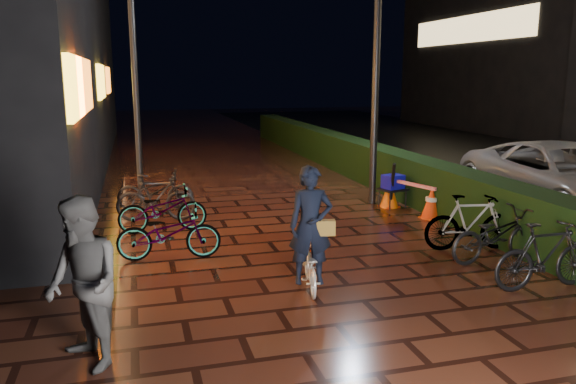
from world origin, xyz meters
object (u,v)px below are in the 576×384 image
object	(u,v)px
bystander_person	(83,284)
van	(566,178)
cyclist	(310,244)
cart_assembly	(393,184)
traffic_barrier	(410,197)

from	to	relation	value
bystander_person	van	world-z (taller)	bystander_person
cyclist	cart_assembly	xyz separation A→B (m)	(3.10, 3.98, -0.09)
bystander_person	van	bearing A→B (deg)	86.65
van	cart_assembly	size ratio (longest dim) A/B	5.01
van	traffic_barrier	xyz separation A→B (m)	(-3.07, 0.84, -0.40)
bystander_person	cyclist	xyz separation A→B (m)	(2.68, 1.35, -0.23)
cart_assembly	bystander_person	bearing A→B (deg)	-137.32
traffic_barrier	cart_assembly	bearing A→B (deg)	106.95
van	traffic_barrier	bearing A→B (deg)	169.37
cyclist	traffic_barrier	world-z (taller)	cyclist
bystander_person	traffic_barrier	distance (m)	7.67
bystander_person	cyclist	world-z (taller)	bystander_person
bystander_person	traffic_barrier	xyz separation A→B (m)	(5.92, 4.84, -0.53)
van	traffic_barrier	distance (m)	3.20
cart_assembly	traffic_barrier	bearing A→B (deg)	-73.05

